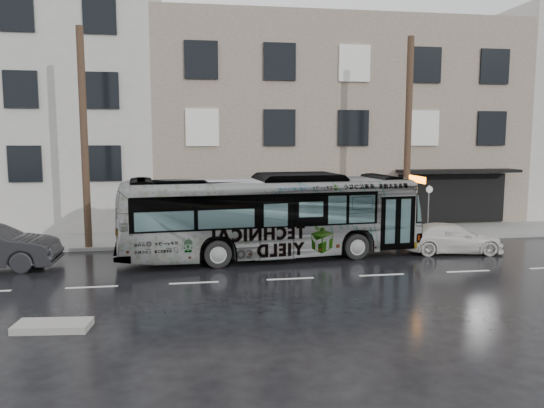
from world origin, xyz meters
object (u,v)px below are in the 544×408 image
at_px(utility_pole_front, 408,139).
at_px(bus, 270,216).
at_px(utility_pole_rear, 84,139).
at_px(sign_post, 428,211).
at_px(white_sedan, 451,238).

xyz_separation_m(utility_pole_front, bus, (-6.66, -2.46, -3.00)).
xyz_separation_m(utility_pole_front, utility_pole_rear, (-14.00, 0.00, 0.00)).
height_order(utility_pole_front, utility_pole_rear, same).
bearing_deg(utility_pole_rear, sign_post, 0.00).
xyz_separation_m(utility_pole_rear, sign_post, (15.10, 0.00, -3.30)).
bearing_deg(sign_post, utility_pole_rear, 180.00).
distance_m(utility_pole_front, sign_post, 3.48).
bearing_deg(bus, utility_pole_rear, 66.06).
bearing_deg(sign_post, utility_pole_front, 180.00).
bearing_deg(utility_pole_rear, bus, -18.49).
distance_m(utility_pole_rear, white_sedan, 15.61).
distance_m(utility_pole_rear, sign_post, 15.46).
height_order(bus, white_sedan, bus).
xyz_separation_m(sign_post, bus, (-7.76, -2.46, 0.30)).
height_order(sign_post, white_sedan, sign_post).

